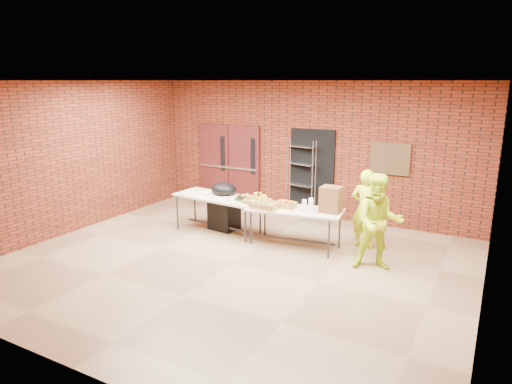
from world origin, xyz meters
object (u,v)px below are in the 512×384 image
Objects in this scene: wire_rack at (301,179)px; table_left at (218,199)px; table_right at (295,212)px; volunteer_man at (379,222)px; coffee_dispenser at (331,199)px; volunteer_woman at (365,209)px; covered_grill at (224,206)px.

table_left is (-1.10, -1.92, -0.20)m from wire_rack.
wire_rack is 2.09m from table_right.
table_left is 1.18× the size of volunteer_man.
volunteer_man is at bearing -24.99° from coffee_dispenser.
table_left is 1.03× the size of table_right.
coffee_dispenser reaches higher than table_right.
volunteer_woman is at bearing 40.50° from coffee_dispenser.
table_right is (0.72, -1.95, -0.23)m from wire_rack.
table_right is at bearing 148.98° from volunteer_man.
volunteer_woman is 0.93× the size of volunteer_man.
table_left is at bearing -106.20° from wire_rack.
table_right is 1.24× the size of volunteer_woman.
covered_grill is at bearing 151.08° from volunteer_man.
coffee_dispenser is at bearing 4.60° from covered_grill.
wire_rack is 1.19× the size of volunteer_woman.
coffee_dispenser reaches higher than covered_grill.
table_left is at bearing -89.73° from covered_grill.
wire_rack is at bearing 65.10° from table_left.
table_right is 1.81m from covered_grill.
volunteer_woman is at bearing 97.89° from volunteer_man.
volunteer_man is at bearing -29.89° from wire_rack.
covered_grill is 0.63× the size of volunteer_man.
wire_rack is 3.71× the size of coffee_dispenser.
table_right is 0.76m from coffee_dispenser.
table_left is at bearing 13.53° from volunteer_woman.
volunteer_man is at bearing 120.50° from volunteer_woman.
wire_rack is 2.22m from table_left.
coffee_dispenser is 0.47× the size of covered_grill.
covered_grill is at bearing -108.43° from wire_rack.
wire_rack reaches higher than table_left.
coffee_dispenser is at bearing 135.50° from volunteer_man.
wire_rack is at bearing 127.50° from coffee_dispenser.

